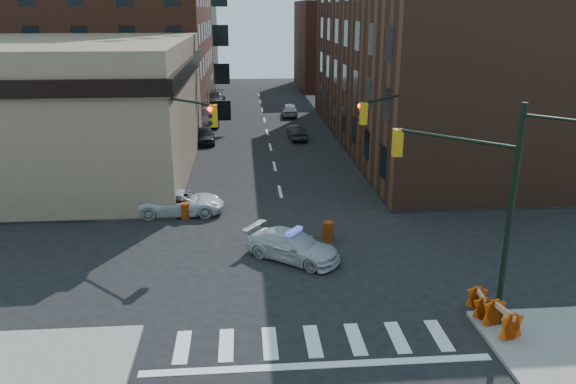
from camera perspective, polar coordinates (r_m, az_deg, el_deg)
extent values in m
plane|color=black|center=(26.13, 0.69, -6.78)|extent=(140.00, 140.00, 0.00)
cube|color=gray|center=(61.03, -24.62, 6.19)|extent=(34.00, 54.50, 0.15)
cube|color=gray|center=(62.69, 19.31, 7.10)|extent=(34.00, 54.50, 0.15)
cube|color=#887159|center=(43.21, -24.82, 7.83)|extent=(22.00, 22.00, 9.00)
cube|color=#4E2D1F|center=(48.70, 13.95, 12.92)|extent=(14.00, 34.00, 14.00)
cube|color=brown|center=(86.74, -14.33, 15.64)|extent=(20.00, 18.00, 16.00)
cube|color=#572A1B|center=(83.33, 6.80, 14.59)|extent=(16.00, 16.00, 12.00)
cylinder|color=black|center=(20.68, 21.60, -2.57)|extent=(0.20, 0.20, 8.00)
cylinder|color=black|center=(22.21, 20.46, -11.67)|extent=(0.44, 0.44, 0.50)
cylinder|color=black|center=(20.76, 16.55, 5.26)|extent=(3.27, 3.27, 0.12)
cube|color=#BF8C0C|center=(21.84, 11.06, 4.94)|extent=(0.35, 0.35, 1.05)
sphere|color=#FF0C05|center=(21.95, 11.40, 5.92)|extent=(0.22, 0.22, 0.22)
sphere|color=black|center=(22.02, 11.35, 5.09)|extent=(0.22, 0.22, 0.22)
sphere|color=black|center=(22.10, 11.30, 4.25)|extent=(0.22, 0.22, 0.22)
cylinder|color=black|center=(19.46, 26.15, 6.64)|extent=(1.91, 1.91, 0.10)
cylinder|color=black|center=(31.00, -13.05, 4.89)|extent=(0.20, 0.20, 8.00)
cylinder|color=black|center=(32.04, -12.58, -1.65)|extent=(0.44, 0.44, 0.50)
cylinder|color=black|center=(28.78, -10.67, 9.12)|extent=(3.27, 3.27, 0.12)
cube|color=#BF8C0C|center=(27.18, -7.56, 7.69)|extent=(0.35, 0.35, 1.05)
sphere|color=#FF0C05|center=(26.97, -7.94, 8.35)|extent=(0.22, 0.22, 0.22)
sphere|color=black|center=(27.03, -7.91, 7.66)|extent=(0.22, 0.22, 0.22)
sphere|color=black|center=(27.09, -7.88, 6.97)|extent=(0.22, 0.22, 0.22)
cylinder|color=black|center=(31.97, 11.93, 5.36)|extent=(0.20, 0.20, 8.00)
cylinder|color=black|center=(32.98, 11.51, -1.00)|extent=(0.44, 0.44, 0.50)
cylinder|color=black|center=(29.58, 10.11, 9.39)|extent=(3.27, 3.27, 0.12)
cube|color=#BF8C0C|center=(27.77, 7.66, 7.90)|extent=(0.35, 0.35, 1.05)
sphere|color=#FF0C05|center=(27.82, 7.31, 8.67)|extent=(0.22, 0.22, 0.22)
sphere|color=black|center=(27.88, 7.28, 8.00)|extent=(0.22, 0.22, 0.22)
sphere|color=black|center=(27.94, 7.25, 7.34)|extent=(0.22, 0.22, 0.22)
cylinder|color=black|center=(51.43, 6.39, 7.33)|extent=(0.24, 0.24, 2.60)
sphere|color=brown|center=(51.09, 6.47, 9.59)|extent=(3.00, 3.00, 3.00)
cylinder|color=black|center=(59.18, 4.93, 8.80)|extent=(0.24, 0.24, 2.60)
sphere|color=brown|center=(58.88, 4.98, 10.76)|extent=(3.00, 3.00, 3.00)
imported|color=silver|center=(25.83, 0.46, -5.47)|extent=(4.76, 4.19, 1.32)
imported|color=silver|center=(32.00, -10.80, -1.06)|extent=(4.79, 2.24, 1.32)
imported|color=black|center=(48.76, -8.43, 5.72)|extent=(1.89, 4.08, 1.35)
imported|color=gray|center=(56.40, -7.97, 7.56)|extent=(2.11, 5.03, 1.62)
imported|color=black|center=(68.44, -7.44, 9.41)|extent=(2.48, 5.46, 1.55)
imported|color=black|center=(49.69, 0.92, 6.10)|extent=(1.53, 3.91, 1.27)
imported|color=#92959A|center=(60.65, 0.18, 8.36)|extent=(1.92, 4.17, 1.39)
imported|color=black|center=(32.06, -14.55, -0.38)|extent=(0.75, 0.51, 1.98)
imported|color=black|center=(34.19, -15.24, 0.62)|extent=(1.01, 0.84, 1.88)
imported|color=#202830|center=(33.73, -20.25, -0.39)|extent=(0.87, 0.96, 1.57)
cylinder|color=#C65A09|center=(28.02, 4.10, -3.97)|extent=(0.66, 0.66, 0.97)
cylinder|color=#C35C09|center=(31.21, -10.39, -1.93)|extent=(0.66, 0.66, 0.92)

